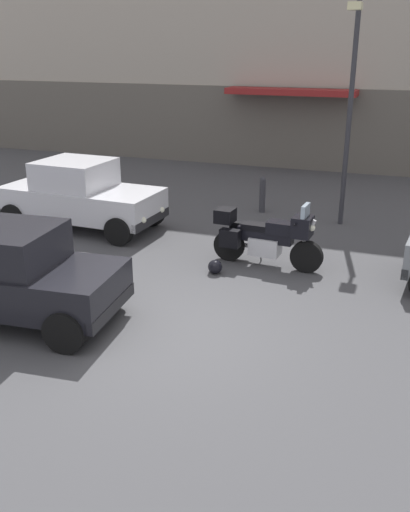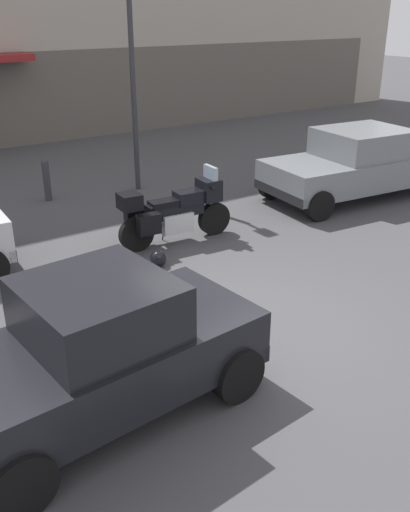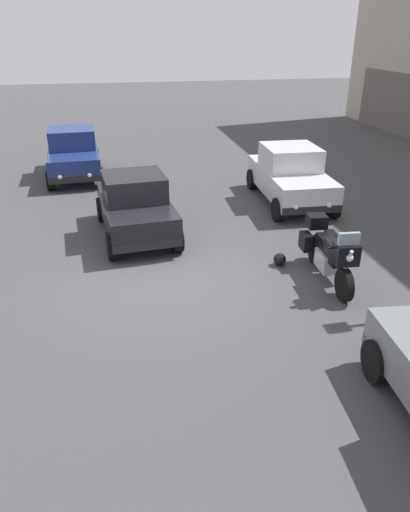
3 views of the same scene
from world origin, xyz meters
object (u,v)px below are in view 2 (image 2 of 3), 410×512
(car_compact_side, at_px, (101,351))
(bollard_curbside, at_px, (47,179))
(helmet, at_px, (158,259))
(motorcycle, at_px, (174,211))
(streetlamp_curbside, at_px, (135,55))
(car_sedan_far, at_px, (360,163))

(car_compact_side, relative_size, bollard_curbside, 3.70)
(helmet, bearing_deg, bollard_curbside, 93.32)
(helmet, xyz_separation_m, bollard_curbside, (-0.26, 4.53, 0.37))
(motorcycle, bearing_deg, car_compact_side, -126.47)
(streetlamp_curbside, distance_m, bollard_curbside, 3.36)
(car_compact_side, bearing_deg, motorcycle, -135.38)
(bollard_curbside, bearing_deg, car_sedan_far, -31.92)
(motorcycle, xyz_separation_m, helmet, (-0.79, -0.75, -0.48))
(streetlamp_curbside, height_order, bollard_curbside, streetlamp_curbside)
(car_compact_side, height_order, streetlamp_curbside, streetlamp_curbside)
(motorcycle, xyz_separation_m, car_compact_side, (-3.14, -3.71, 0.15))
(car_sedan_far, bearing_deg, bollard_curbside, 153.46)
(helmet, bearing_deg, streetlamp_curbside, 65.45)
(helmet, bearing_deg, car_compact_side, -128.56)
(bollard_curbside, bearing_deg, motorcycle, -74.39)
(helmet, bearing_deg, car_sedan_far, 7.72)
(motorcycle, height_order, helmet, motorcycle)
(car_sedan_far, height_order, bollard_curbside, car_sedan_far)
(helmet, xyz_separation_m, car_sedan_far, (5.76, 0.78, 0.64))
(helmet, height_order, car_compact_side, car_compact_side)
(helmet, distance_m, streetlamp_curbside, 5.33)
(motorcycle, height_order, streetlamp_curbside, streetlamp_curbside)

